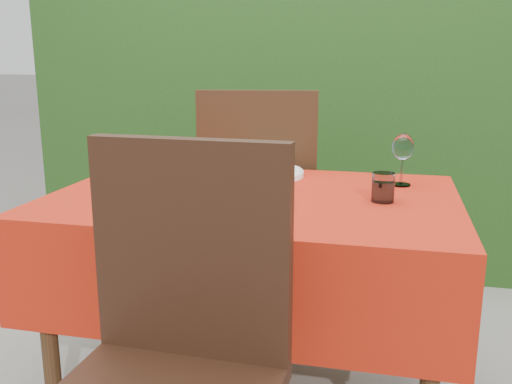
% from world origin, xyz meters
% --- Properties ---
extents(hedge, '(3.20, 0.55, 1.78)m').
position_xyz_m(hedge, '(0.00, 1.55, 0.92)').
color(hedge, black).
rests_on(hedge, ground).
extents(dining_table, '(1.26, 0.86, 0.75)m').
position_xyz_m(dining_table, '(0.00, 0.00, 0.60)').
color(dining_table, '#402714').
rests_on(dining_table, ground).
extents(chair_near, '(0.47, 0.47, 1.00)m').
position_xyz_m(chair_near, '(-0.01, -0.68, 0.57)').
color(chair_near, black).
rests_on(chair_near, ground).
extents(chair_far, '(0.54, 0.54, 1.04)m').
position_xyz_m(chair_far, '(-0.11, 0.58, 0.60)').
color(chair_far, black).
rests_on(chair_far, ground).
extents(pizza_plate, '(0.31, 0.31, 0.06)m').
position_xyz_m(pizza_plate, '(-0.00, -0.17, 0.77)').
color(pizza_plate, silver).
rests_on(pizza_plate, dining_table).
extents(pasta_plate, '(0.27, 0.27, 0.08)m').
position_xyz_m(pasta_plate, '(-0.02, 0.28, 0.78)').
color(pasta_plate, white).
rests_on(pasta_plate, dining_table).
extents(water_glass, '(0.07, 0.07, 0.09)m').
position_xyz_m(water_glass, '(0.40, -0.00, 0.79)').
color(water_glass, silver).
rests_on(water_glass, dining_table).
extents(wine_glass, '(0.07, 0.07, 0.18)m').
position_xyz_m(wine_glass, '(0.45, 0.23, 0.87)').
color(wine_glass, silver).
rests_on(wine_glass, dining_table).
extents(fork, '(0.05, 0.20, 0.01)m').
position_xyz_m(fork, '(-0.36, -0.04, 0.75)').
color(fork, '#B3B3BA').
rests_on(fork, dining_table).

